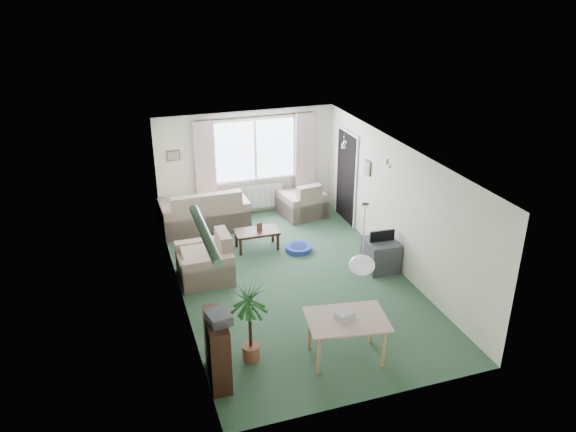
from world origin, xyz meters
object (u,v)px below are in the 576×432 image
object	(u,v)px
sofa	(204,208)
armchair_left	(204,257)
coffee_table	(257,239)
tv_cube	(381,255)
houseplant	(250,323)
dining_table	(346,338)
pet_bed	(299,248)
bookshelf	(217,349)
armchair_corner	(302,198)

from	to	relation	value
sofa	armchair_left	xyz separation A→B (m)	(-0.40, -2.17, -0.02)
armchair_left	coffee_table	world-z (taller)	armchair_left
sofa	coffee_table	distance (m)	1.57
sofa	armchair_left	bearing A→B (deg)	78.32
sofa	tv_cube	bearing A→B (deg)	133.25
houseplant	sofa	bearing A→B (deg)	87.46
armchair_left	tv_cube	size ratio (longest dim) A/B	1.55
dining_table	tv_cube	distance (m)	2.80
pet_bed	sofa	bearing A→B (deg)	133.17
sofa	houseplant	world-z (taller)	houseplant
sofa	houseplant	distance (m)	4.70
armchair_left	tv_cube	distance (m)	3.27
tv_cube	pet_bed	bearing A→B (deg)	139.37
sofa	bookshelf	bearing A→B (deg)	80.25
tv_cube	pet_bed	size ratio (longest dim) A/B	1.19
armchair_corner	armchair_left	size ratio (longest dim) A/B	0.94
houseplant	dining_table	world-z (taller)	houseplant
armchair_corner	pet_bed	world-z (taller)	armchair_corner
dining_table	pet_bed	distance (m)	3.44
armchair_corner	dining_table	bearing A→B (deg)	68.22
dining_table	pet_bed	size ratio (longest dim) A/B	1.96
bookshelf	sofa	bearing A→B (deg)	84.48
armchair_corner	dining_table	distance (m)	5.18
coffee_table	armchair_left	bearing A→B (deg)	-144.88
sofa	tv_cube	world-z (taller)	sofa
coffee_table	tv_cube	xyz separation A→B (m)	(1.98, -1.53, 0.09)
sofa	tv_cube	size ratio (longest dim) A/B	2.94
bookshelf	dining_table	size ratio (longest dim) A/B	0.94
houseplant	tv_cube	size ratio (longest dim) A/B	1.98
coffee_table	bookshelf	xyz separation A→B (m)	(-1.56, -3.63, 0.29)
coffee_table	pet_bed	world-z (taller)	coffee_table
dining_table	pet_bed	xyz separation A→B (m)	(0.47, 3.39, -0.27)
armchair_left	dining_table	world-z (taller)	armchair_left
bookshelf	tv_cube	size ratio (longest dim) A/B	1.55
armchair_left	dining_table	bearing A→B (deg)	27.16
sofa	dining_table	xyz separation A→B (m)	(1.10, -5.08, -0.14)
sofa	bookshelf	size ratio (longest dim) A/B	1.90
armchair_corner	dining_table	xyz separation A→B (m)	(-1.14, -5.05, -0.09)
armchair_corner	armchair_left	world-z (taller)	armchair_left
coffee_table	bookshelf	distance (m)	3.96
sofa	armchair_corner	world-z (taller)	sofa
coffee_table	houseplant	distance (m)	3.55
armchair_left	bookshelf	size ratio (longest dim) A/B	1.00
houseplant	dining_table	bearing A→B (deg)	-16.45
coffee_table	houseplant	xyz separation A→B (m)	(-1.02, -3.37, 0.43)
armchair_left	houseplant	distance (m)	2.53
coffee_table	tv_cube	bearing A→B (deg)	-37.71
sofa	armchair_corner	xyz separation A→B (m)	(2.24, -0.03, -0.05)
bookshelf	tv_cube	distance (m)	4.12
bookshelf	armchair_corner	bearing A→B (deg)	61.79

